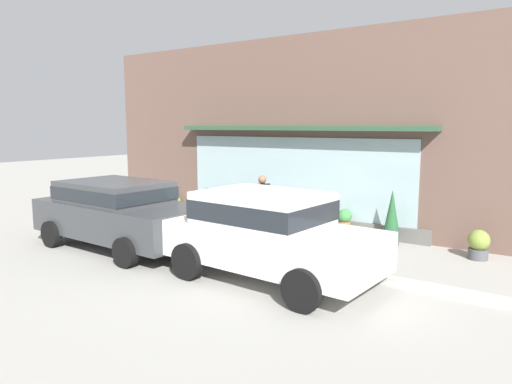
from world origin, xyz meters
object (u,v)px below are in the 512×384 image
potted_plant_corner_tall (392,219)px  potted_plant_trailing_edge (345,221)px  parked_car_white (268,230)px  fire_hydrant (237,222)px  parked_car_dark_gray (119,210)px  pedestrian_with_handbag (263,202)px  potted_plant_window_right (479,244)px  potted_plant_near_hydrant (175,203)px  potted_plant_by_entrance (248,212)px  potted_plant_low_front (209,202)px

potted_plant_corner_tall → potted_plant_trailing_edge: bearing=172.1°
parked_car_white → fire_hydrant: bearing=141.0°
parked_car_white → parked_car_dark_gray: bearing=-176.6°
pedestrian_with_handbag → potted_plant_trailing_edge: 2.14m
parked_car_dark_gray → potted_plant_window_right: (7.06, 3.64, -0.55)m
potted_plant_near_hydrant → potted_plant_window_right: size_ratio=0.87×
potted_plant_window_right → potted_plant_by_entrance: bearing=-179.6°
fire_hydrant → parked_car_white: (2.27, -2.06, 0.47)m
parked_car_dark_gray → potted_plant_low_front: 3.62m
parked_car_white → potted_plant_near_hydrant: 7.51m
fire_hydrant → potted_plant_trailing_edge: 2.77m
parked_car_dark_gray → parked_car_white: (4.11, 0.01, 0.04)m
parked_car_dark_gray → potted_plant_by_entrance: parked_car_dark_gray is taller
fire_hydrant → parked_car_white: bearing=-42.3°
parked_car_dark_gray → potted_plant_window_right: 7.96m
potted_plant_by_entrance → potted_plant_window_right: size_ratio=1.14×
parked_car_dark_gray → potted_plant_low_front: bearing=97.4°
pedestrian_with_handbag → parked_car_white: 3.36m
potted_plant_near_hydrant → potted_plant_by_entrance: bearing=-7.7°
potted_plant_window_right → potted_plant_low_front: bearing=-179.6°
fire_hydrant → pedestrian_with_handbag: size_ratio=0.57×
potted_plant_low_front → parked_car_white: bearing=-38.7°
pedestrian_with_handbag → potted_plant_by_entrance: pedestrian_with_handbag is taller
potted_plant_low_front → potted_plant_by_entrance: (1.43, 0.01, -0.14)m
potted_plant_low_front → potted_plant_window_right: (7.40, 0.05, -0.21)m
potted_plant_low_front → potted_plant_window_right: potted_plant_low_front is taller
parked_car_dark_gray → potted_plant_by_entrance: 3.78m
potted_plant_corner_tall → fire_hydrant: bearing=-152.8°
fire_hydrant → parked_car_white: 3.11m
potted_plant_corner_tall → pedestrian_with_handbag: bearing=-161.1°
pedestrian_with_handbag → potted_plant_trailing_edge: (1.70, 1.19, -0.51)m
parked_car_dark_gray → potted_plant_trailing_edge: 5.55m
pedestrian_with_handbag → potted_plant_by_entrance: size_ratio=2.17×
potted_plant_near_hydrant → potted_plant_low_front: bearing=-13.6°
potted_plant_low_front → potted_plant_trailing_edge: (4.22, 0.36, -0.15)m
fire_hydrant → potted_plant_near_hydrant: 4.49m
pedestrian_with_handbag → potted_plant_near_hydrant: 4.60m
potted_plant_low_front → potted_plant_window_right: size_ratio=1.52×
potted_plant_trailing_edge → fire_hydrant: bearing=-137.4°
potted_plant_corner_tall → potted_plant_trailing_edge: potted_plant_corner_tall is taller
parked_car_white → potted_plant_near_hydrant: size_ratio=7.40×
potted_plant_by_entrance → potted_plant_trailing_edge: size_ratio=1.01×
potted_plant_near_hydrant → pedestrian_with_handbag: bearing=-16.3°
potted_plant_window_right → potted_plant_corner_tall: bearing=176.1°
fire_hydrant → potted_plant_corner_tall: 3.71m
parked_car_white → potted_plant_corner_tall: parked_car_white is taller
parked_car_dark_gray → potted_plant_window_right: bearing=29.1°
potted_plant_by_entrance → fire_hydrant: bearing=-63.6°
pedestrian_with_handbag → potted_plant_window_right: bearing=-60.9°
pedestrian_with_handbag → fire_hydrant: bearing=172.7°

